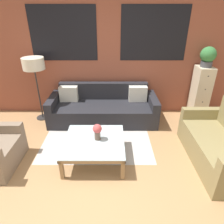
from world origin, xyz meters
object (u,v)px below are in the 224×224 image
object	(u,v)px
coffee_table	(94,143)
couch_dark	(103,109)
floor_lamp	(33,66)
flower_vase	(97,131)
drawer_cabinet	(199,92)
settee_vintage	(222,146)
potted_plant	(207,56)

from	to	relation	value
coffee_table	couch_dark	bearing A→B (deg)	86.09
floor_lamp	flower_vase	distance (m)	2.08
drawer_cabinet	flower_vase	distance (m)	2.70
couch_dark	drawer_cabinet	distance (m)	2.22
settee_vintage	flower_vase	distance (m)	2.01
settee_vintage	flower_vase	bearing A→B (deg)	176.85
settee_vintage	coffee_table	world-z (taller)	settee_vintage
floor_lamp	flower_vase	world-z (taller)	floor_lamp
coffee_table	drawer_cabinet	world-z (taller)	drawer_cabinet
floor_lamp	flower_vase	xyz separation A→B (m)	(1.38, -1.40, -0.69)
couch_dark	potted_plant	distance (m)	2.47
couch_dark	drawer_cabinet	xyz separation A→B (m)	(2.19, 0.21, 0.31)
floor_lamp	drawer_cabinet	xyz separation A→B (m)	(3.61, 0.13, -0.63)
couch_dark	coffee_table	world-z (taller)	couch_dark
coffee_table	drawer_cabinet	bearing A→B (deg)	34.46
drawer_cabinet	flower_vase	xyz separation A→B (m)	(-2.23, -1.53, -0.05)
drawer_cabinet	coffee_table	bearing A→B (deg)	-145.54
couch_dark	drawer_cabinet	size ratio (longest dim) A/B	2.00
coffee_table	floor_lamp	world-z (taller)	floor_lamp
flower_vase	couch_dark	bearing A→B (deg)	88.33
floor_lamp	potted_plant	distance (m)	3.62
settee_vintage	drawer_cabinet	bearing A→B (deg)	81.95
settee_vintage	potted_plant	bearing A→B (deg)	81.95
potted_plant	flower_vase	world-z (taller)	potted_plant
coffee_table	drawer_cabinet	size ratio (longest dim) A/B	0.83
floor_lamp	potted_plant	size ratio (longest dim) A/B	3.33
flower_vase	coffee_table	bearing A→B (deg)	-143.17
couch_dark	settee_vintage	bearing A→B (deg)	-36.11
drawer_cabinet	flower_vase	world-z (taller)	drawer_cabinet
drawer_cabinet	floor_lamp	bearing A→B (deg)	-177.93
coffee_table	potted_plant	distance (m)	2.97
settee_vintage	coffee_table	distance (m)	2.05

